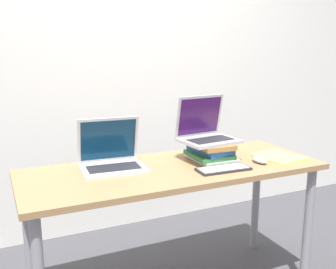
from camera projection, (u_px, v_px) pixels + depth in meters
The scene contains 8 objects.
wall_back at pixel (115, 51), 2.84m from camera, with size 8.00×0.05×2.70m.
desk at pixel (174, 183), 2.11m from camera, with size 1.60×0.61×0.76m.
laptop_left at pixel (111, 158), 2.06m from camera, with size 0.34×0.28×0.26m.
book_stack at pixel (211, 151), 2.21m from camera, with size 0.23×0.29×0.11m.
laptop_on_books at pixel (206, 132), 2.20m from camera, with size 0.32×0.27×0.25m.
wireless_keyboard at pixel (223, 169), 2.03m from camera, with size 0.29×0.12×0.01m.
mouse at pixel (259, 160), 2.16m from camera, with size 0.06×0.11×0.03m.
notepad at pixel (279, 157), 2.26m from camera, with size 0.26×0.28×0.01m.
Camera 1 is at (-0.86, -1.50, 1.38)m, focal length 42.00 mm.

